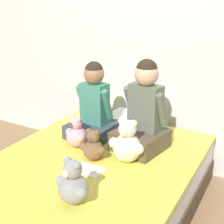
{
  "coord_description": "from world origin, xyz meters",
  "views": [
    {
      "loc": [
        1.11,
        -1.62,
        1.56
      ],
      "look_at": [
        0.0,
        0.35,
        0.71
      ],
      "focal_mm": 50.0,
      "sensor_mm": 36.0,
      "label": 1
    }
  ],
  "objects_px": {
    "child_on_left": "(93,108)",
    "teddy_bear_held_by_left_child": "(76,134)",
    "child_on_right": "(143,114)",
    "sign_card": "(88,169)",
    "teddy_bear_between_children": "(93,147)",
    "teddy_bear_at_foot_of_bed": "(73,185)",
    "pillow_at_headboard": "(134,121)",
    "bed": "(89,189)",
    "teddy_bear_held_by_right_child": "(127,144)"
  },
  "relations": [
    {
      "from": "teddy_bear_held_by_left_child",
      "to": "pillow_at_headboard",
      "type": "bearing_deg",
      "value": 88.92
    },
    {
      "from": "teddy_bear_between_children",
      "to": "pillow_at_headboard",
      "type": "bearing_deg",
      "value": 86.02
    },
    {
      "from": "sign_card",
      "to": "child_on_left",
      "type": "bearing_deg",
      "value": 118.63
    },
    {
      "from": "pillow_at_headboard",
      "to": "sign_card",
      "type": "relative_size",
      "value": 2.15
    },
    {
      "from": "child_on_left",
      "to": "child_on_right",
      "type": "relative_size",
      "value": 0.91
    },
    {
      "from": "child_on_left",
      "to": "sign_card",
      "type": "bearing_deg",
      "value": -58.05
    },
    {
      "from": "teddy_bear_at_foot_of_bed",
      "to": "sign_card",
      "type": "bearing_deg",
      "value": 123.13
    },
    {
      "from": "teddy_bear_held_by_right_child",
      "to": "sign_card",
      "type": "xyz_separation_m",
      "value": [
        -0.18,
        -0.24,
        -0.14
      ]
    },
    {
      "from": "teddy_bear_at_foot_of_bed",
      "to": "child_on_left",
      "type": "bearing_deg",
      "value": 128.31
    },
    {
      "from": "teddy_bear_held_by_right_child",
      "to": "teddy_bear_at_foot_of_bed",
      "type": "distance_m",
      "value": 0.58
    },
    {
      "from": "teddy_bear_at_foot_of_bed",
      "to": "sign_card",
      "type": "relative_size",
      "value": 1.34
    },
    {
      "from": "bed",
      "to": "child_on_right",
      "type": "relative_size",
      "value": 2.69
    },
    {
      "from": "teddy_bear_between_children",
      "to": "sign_card",
      "type": "relative_size",
      "value": 1.14
    },
    {
      "from": "child_on_left",
      "to": "teddy_bear_held_by_right_child",
      "type": "height_order",
      "value": "child_on_left"
    },
    {
      "from": "child_on_right",
      "to": "teddy_bear_between_children",
      "type": "relative_size",
      "value": 2.92
    },
    {
      "from": "teddy_bear_held_by_right_child",
      "to": "teddy_bear_at_foot_of_bed",
      "type": "relative_size",
      "value": 1.17
    },
    {
      "from": "teddy_bear_held_by_left_child",
      "to": "teddy_bear_held_by_right_child",
      "type": "distance_m",
      "value": 0.45
    },
    {
      "from": "teddy_bear_between_children",
      "to": "sign_card",
      "type": "height_order",
      "value": "teddy_bear_between_children"
    },
    {
      "from": "child_on_left",
      "to": "teddy_bear_held_by_left_child",
      "type": "xyz_separation_m",
      "value": [
        -0.0,
        -0.25,
        -0.14
      ]
    },
    {
      "from": "teddy_bear_held_by_left_child",
      "to": "teddy_bear_between_children",
      "type": "xyz_separation_m",
      "value": [
        0.23,
        -0.11,
        -0.01
      ]
    },
    {
      "from": "bed",
      "to": "sign_card",
      "type": "xyz_separation_m",
      "value": [
        0.05,
        -0.07,
        0.22
      ]
    },
    {
      "from": "teddy_bear_between_children",
      "to": "pillow_at_headboard",
      "type": "height_order",
      "value": "teddy_bear_between_children"
    },
    {
      "from": "teddy_bear_at_foot_of_bed",
      "to": "sign_card",
      "type": "height_order",
      "value": "teddy_bear_at_foot_of_bed"
    },
    {
      "from": "child_on_right",
      "to": "sign_card",
      "type": "bearing_deg",
      "value": -99.67
    },
    {
      "from": "teddy_bear_held_by_left_child",
      "to": "pillow_at_headboard",
      "type": "relative_size",
      "value": 0.58
    },
    {
      "from": "bed",
      "to": "child_on_right",
      "type": "bearing_deg",
      "value": 61.91
    },
    {
      "from": "child_on_right",
      "to": "teddy_bear_at_foot_of_bed",
      "type": "height_order",
      "value": "child_on_right"
    },
    {
      "from": "child_on_left",
      "to": "teddy_bear_held_by_right_child",
      "type": "relative_size",
      "value": 1.93
    },
    {
      "from": "child_on_right",
      "to": "pillow_at_headboard",
      "type": "distance_m",
      "value": 0.46
    },
    {
      "from": "child_on_left",
      "to": "teddy_bear_between_children",
      "type": "relative_size",
      "value": 2.66
    },
    {
      "from": "teddy_bear_held_by_left_child",
      "to": "teddy_bear_between_children",
      "type": "bearing_deg",
      "value": -5.83
    },
    {
      "from": "child_on_right",
      "to": "child_on_left",
      "type": "bearing_deg",
      "value": -169.8
    },
    {
      "from": "bed",
      "to": "teddy_bear_at_foot_of_bed",
      "type": "xyz_separation_m",
      "value": [
        0.17,
        -0.41,
        0.34
      ]
    },
    {
      "from": "teddy_bear_at_foot_of_bed",
      "to": "pillow_at_headboard",
      "type": "bearing_deg",
      "value": 111.37
    },
    {
      "from": "child_on_right",
      "to": "sign_card",
      "type": "height_order",
      "value": "child_on_right"
    },
    {
      "from": "child_on_left",
      "to": "sign_card",
      "type": "xyz_separation_m",
      "value": [
        0.27,
        -0.5,
        -0.25
      ]
    },
    {
      "from": "teddy_bear_held_by_right_child",
      "to": "pillow_at_headboard",
      "type": "bearing_deg",
      "value": 112.07
    },
    {
      "from": "child_on_right",
      "to": "pillow_at_headboard",
      "type": "xyz_separation_m",
      "value": [
        -0.23,
        0.33,
        -0.22
      ]
    },
    {
      "from": "bed",
      "to": "pillow_at_headboard",
      "type": "bearing_deg",
      "value": 90.0
    },
    {
      "from": "child_on_left",
      "to": "teddy_bear_held_by_left_child",
      "type": "relative_size",
      "value": 2.43
    },
    {
      "from": "bed",
      "to": "teddy_bear_held_by_left_child",
      "type": "xyz_separation_m",
      "value": [
        -0.23,
        0.18,
        0.33
      ]
    },
    {
      "from": "teddy_bear_between_children",
      "to": "sign_card",
      "type": "bearing_deg",
      "value": -74.61
    },
    {
      "from": "bed",
      "to": "teddy_bear_between_children",
      "type": "xyz_separation_m",
      "value": [
        -0.0,
        0.07,
        0.32
      ]
    },
    {
      "from": "child_on_right",
      "to": "teddy_bear_held_by_left_child",
      "type": "height_order",
      "value": "child_on_right"
    },
    {
      "from": "child_on_right",
      "to": "sign_card",
      "type": "distance_m",
      "value": 0.6
    },
    {
      "from": "bed",
      "to": "teddy_bear_between_children",
      "type": "bearing_deg",
      "value": 91.55
    },
    {
      "from": "child_on_left",
      "to": "teddy_bear_held_by_left_child",
      "type": "bearing_deg",
      "value": -87.25
    },
    {
      "from": "teddy_bear_between_children",
      "to": "child_on_right",
      "type": "bearing_deg",
      "value": 53.39
    },
    {
      "from": "child_on_right",
      "to": "teddy_bear_held_by_left_child",
      "type": "bearing_deg",
      "value": -141.43
    },
    {
      "from": "teddy_bear_held_by_left_child",
      "to": "sign_card",
      "type": "bearing_deg",
      "value": -22.11
    }
  ]
}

